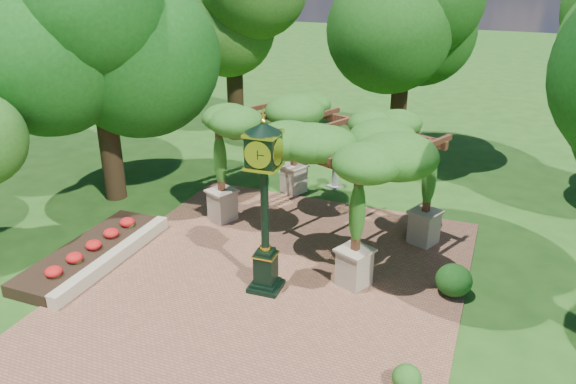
% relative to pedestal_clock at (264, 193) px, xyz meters
% --- Properties ---
extents(ground, '(120.00, 120.00, 0.00)m').
position_rel_pedestal_clock_xyz_m(ground, '(-0.01, -0.89, -2.80)').
color(ground, '#1E4714').
rests_on(ground, ground).
extents(brick_plaza, '(10.00, 12.00, 0.04)m').
position_rel_pedestal_clock_xyz_m(brick_plaza, '(-0.01, 0.11, -2.78)').
color(brick_plaza, brown).
rests_on(brick_plaza, ground).
extents(border_wall, '(0.35, 5.00, 0.40)m').
position_rel_pedestal_clock_xyz_m(border_wall, '(-4.61, -0.39, -2.60)').
color(border_wall, '#C6B793').
rests_on(border_wall, ground).
extents(flower_bed, '(1.50, 5.00, 0.36)m').
position_rel_pedestal_clock_xyz_m(flower_bed, '(-5.51, -0.39, -2.62)').
color(flower_bed, red).
rests_on(flower_bed, ground).
extents(pedestal_clock, '(0.96, 0.96, 4.69)m').
position_rel_pedestal_clock_xyz_m(pedestal_clock, '(0.00, 0.00, 0.00)').
color(pedestal_clock, black).
rests_on(pedestal_clock, brick_plaza).
extents(pergola, '(7.60, 6.32, 4.11)m').
position_rel_pedestal_clock_xyz_m(pergola, '(0.21, 3.74, 0.56)').
color(pergola, tan).
rests_on(pergola, brick_plaza).
extents(sundial, '(0.64, 0.64, 0.87)m').
position_rel_pedestal_clock_xyz_m(sundial, '(-0.42, 7.50, -2.42)').
color(sundial, gray).
rests_on(sundial, ground).
extents(shrub_front, '(0.65, 0.65, 0.55)m').
position_rel_pedestal_clock_xyz_m(shrub_front, '(4.19, -2.36, -2.49)').
color(shrub_front, '#255819').
rests_on(shrub_front, brick_plaza).
extents(shrub_mid, '(0.98, 0.98, 0.85)m').
position_rel_pedestal_clock_xyz_m(shrub_mid, '(4.66, 1.55, -2.34)').
color(shrub_mid, '#194C15').
rests_on(shrub_mid, brick_plaza).
extents(shrub_back, '(1.05, 1.05, 0.86)m').
position_rel_pedestal_clock_xyz_m(shrub_back, '(3.33, 4.74, -2.33)').
color(shrub_back, '#2A5E1B').
rests_on(shrub_back, brick_plaza).
extents(tree_west_near, '(5.64, 5.64, 8.80)m').
position_rel_pedestal_clock_xyz_m(tree_west_near, '(-7.61, 3.61, 3.26)').
color(tree_west_near, '#332314').
rests_on(tree_west_near, ground).
extents(tree_west_far, '(4.91, 4.91, 8.92)m').
position_rel_pedestal_clock_xyz_m(tree_west_far, '(-6.72, 11.73, 3.31)').
color(tree_west_far, black).
rests_on(tree_west_far, ground).
extents(tree_north, '(4.34, 4.34, 7.91)m').
position_rel_pedestal_clock_xyz_m(tree_north, '(1.03, 11.65, 2.62)').
color(tree_north, black).
rests_on(tree_north, ground).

